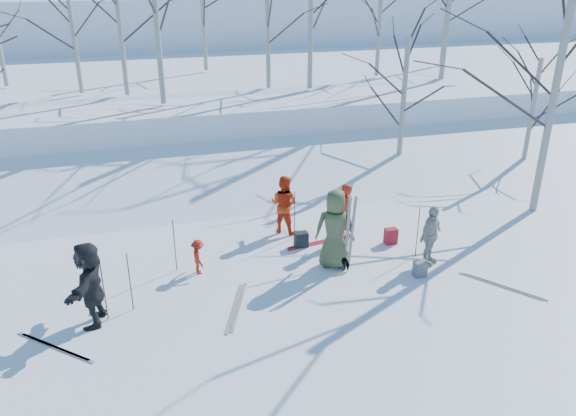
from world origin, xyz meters
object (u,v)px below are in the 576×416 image
object	(u,v)px
skier_redor_behind	(284,204)
backpack_grey	(420,269)
skier_olive_center	(335,229)
backpack_red	(391,236)
skier_red_north	(344,213)
skier_cream_east	(431,235)
skier_red_seated	(198,257)
dog	(341,259)
backpack_dark	(301,239)
skier_grey_west	(90,284)

from	to	relation	value
skier_redor_behind	backpack_grey	xyz separation A→B (m)	(2.42, -3.21, -0.62)
skier_olive_center	backpack_red	size ratio (longest dim) A/B	4.69
backpack_grey	skier_red_north	bearing A→B (deg)	116.29
skier_cream_east	skier_red_seated	bearing A→B (deg)	137.55
skier_red_seated	skier_cream_east	world-z (taller)	skier_cream_east
skier_red_north	skier_redor_behind	xyz separation A→B (m)	(-1.34, 1.02, -0.01)
skier_redor_behind	backpack_grey	size ratio (longest dim) A/B	4.26
skier_red_north	dog	bearing A→B (deg)	33.66
skier_redor_behind	backpack_red	bearing A→B (deg)	-168.66
backpack_red	skier_olive_center	bearing A→B (deg)	-158.73
skier_red_north	skier_red_seated	world-z (taller)	skier_red_north
skier_red_north	skier_red_seated	bearing A→B (deg)	-23.93
skier_cream_east	backpack_dark	world-z (taller)	skier_cream_east
skier_grey_west	backpack_dark	world-z (taller)	skier_grey_west
skier_cream_east	backpack_dark	xyz separation A→B (m)	(-2.74, 1.70, -0.55)
skier_red_north	skier_grey_west	bearing A→B (deg)	-14.69
skier_redor_behind	skier_cream_east	world-z (taller)	skier_redor_behind
skier_grey_west	skier_cream_east	bearing A→B (deg)	106.12
backpack_red	backpack_dark	size ratio (longest dim) A/B	1.05
skier_grey_west	dog	world-z (taller)	skier_grey_west
skier_olive_center	skier_red_north	distance (m)	1.37
skier_olive_center	skier_redor_behind	world-z (taller)	skier_olive_center
skier_red_north	skier_cream_east	distance (m)	2.31
skier_grey_west	dog	distance (m)	5.72
skier_olive_center	skier_red_seated	xyz separation A→B (m)	(-3.20, 0.56, -0.56)
backpack_grey	backpack_dark	size ratio (longest dim) A/B	0.95
skier_redor_behind	dog	xyz separation A→B (m)	(0.77, -2.33, -0.58)
skier_red_north	backpack_dark	world-z (taller)	skier_red_north
skier_redor_behind	skier_cream_east	xyz separation A→B (m)	(2.93, -2.70, -0.06)
skier_grey_west	backpack_grey	distance (m)	7.32
skier_cream_east	dog	xyz separation A→B (m)	(-2.16, 0.37, -0.53)
skier_red_north	skier_grey_west	distance (m)	6.53
skier_red_seated	dog	size ratio (longest dim) A/B	1.60
skier_olive_center	skier_grey_west	world-z (taller)	skier_olive_center
backpack_grey	skier_redor_behind	bearing A→B (deg)	126.99
skier_olive_center	backpack_dark	world-z (taller)	skier_olive_center
skier_cream_east	skier_grey_west	bearing A→B (deg)	151.20
skier_red_seated	backpack_dark	world-z (taller)	skier_red_seated
backpack_red	skier_red_north	bearing A→B (deg)	158.87
skier_redor_behind	backpack_dark	size ratio (longest dim) A/B	4.05
skier_olive_center	skier_grey_west	xyz separation A→B (m)	(-5.52, -0.86, -0.08)
skier_cream_east	backpack_grey	bearing A→B (deg)	-165.69
backpack_red	backpack_grey	xyz separation A→B (m)	(-0.08, -1.74, -0.02)
skier_red_seated	skier_cream_east	bearing A→B (deg)	-106.96
skier_cream_east	skier_grey_west	size ratio (longest dim) A/B	0.83
skier_red_north	skier_redor_behind	world-z (taller)	skier_red_north
skier_olive_center	skier_cream_east	world-z (taller)	skier_olive_center
dog	skier_olive_center	bearing A→B (deg)	-89.20
skier_redor_behind	skier_red_seated	distance (m)	3.05
dog	skier_red_north	bearing A→B (deg)	-152.49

